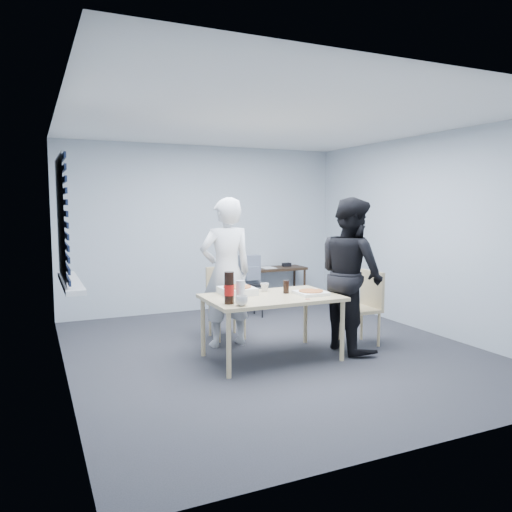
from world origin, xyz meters
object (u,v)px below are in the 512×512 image
chair_far (225,297)px  side_table (276,272)px  dining_table (272,301)px  stool (250,290)px  chair_right (365,302)px  mug_b (265,287)px  person_white (226,272)px  soda_bottle (229,288)px  person_black (351,274)px  mug_a (242,301)px  backpack (250,270)px

chair_far → side_table: chair_far is taller
dining_table → stool: bearing=73.0°
chair_right → mug_b: bearing=168.8°
person_white → stool: person_white is taller
soda_bottle → stool: bearing=61.6°
chair_far → stool: (0.74, 0.87, -0.11)m
chair_right → stool: size_ratio=1.74×
person_black → chair_far: bearing=44.5°
person_black → side_table: size_ratio=1.83×
stool → person_black: bearing=-79.0°
side_table → mug_a: bearing=-122.4°
chair_right → person_black: (-0.29, -0.10, 0.37)m
chair_far → mug_b: bearing=-76.7°
backpack → mug_b: bearing=-108.5°
person_black → soda_bottle: size_ratio=5.47×
person_black → stool: person_black is taller
mug_b → soda_bottle: soda_bottle is taller
stool → chair_far: bearing=-130.0°
person_white → chair_right: bearing=157.4°
side_table → person_white: bearing=-130.9°
person_black → mug_a: bearing=101.2°
chair_right → soda_bottle: 1.91m
mug_a → chair_right: bearing=12.7°
dining_table → chair_far: chair_far is taller
soda_bottle → mug_a: bearing=-60.2°
mug_b → dining_table: bearing=-100.6°
backpack → chair_right: bearing=-70.7°
person_black → mug_b: person_black is taller
dining_table → stool: 2.07m
person_white → soda_bottle: (-0.32, -0.91, -0.03)m
side_table → soda_bottle: (-1.91, -2.74, 0.29)m
backpack → chair_far: bearing=-130.8°
chair_far → soda_bottle: (-0.45, -1.31, 0.34)m
person_white → side_table: (1.59, 1.83, -0.32)m
stool → soda_bottle: size_ratio=1.58×
person_white → mug_b: (0.32, -0.40, -0.14)m
dining_table → chair_right: size_ratio=1.61×
dining_table → backpack: bearing=72.9°
side_table → backpack: (-0.73, -0.57, 0.15)m
stool → mug_b: mug_b is taller
dining_table → backpack: size_ratio=3.42×
dining_table → mug_b: mug_b is taller
chair_far → person_white: bearing=-108.0°
person_black → stool: bearing=11.0°
dining_table → mug_a: (-0.50, -0.35, 0.11)m
chair_right → person_black: bearing=-159.9°
soda_bottle → chair_far: bearing=71.2°
chair_right → mug_b: (-1.22, 0.24, 0.23)m
backpack → soda_bottle: 2.47m
chair_far → mug_a: 1.51m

